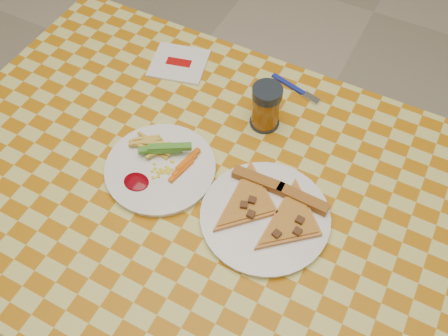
{
  "coord_description": "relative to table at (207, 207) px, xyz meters",
  "views": [
    {
      "loc": [
        0.3,
        -0.49,
        1.66
      ],
      "look_at": [
        0.02,
        0.05,
        0.78
      ],
      "focal_mm": 40.0,
      "sensor_mm": 36.0,
      "label": 1
    }
  ],
  "objects": [
    {
      "name": "ground",
      "position": [
        0.0,
        0.0,
        -0.68
      ],
      "size": [
        8.0,
        8.0,
        0.0
      ],
      "primitive_type": "plane",
      "color": "beige",
      "rests_on": "ground"
    },
    {
      "name": "table",
      "position": [
        0.0,
        0.0,
        0.0
      ],
      "size": [
        1.28,
        0.88,
        0.76
      ],
      "color": "silver",
      "rests_on": "ground"
    },
    {
      "name": "plate_left",
      "position": [
        -0.11,
        -0.0,
        0.08
      ],
      "size": [
        0.3,
        0.3,
        0.01
      ],
      "primitive_type": "cylinder",
      "rotation": [
        0.0,
        0.0,
        0.34
      ],
      "color": "white",
      "rests_on": "table"
    },
    {
      "name": "plate_right",
      "position": [
        0.14,
        -0.01,
        0.08
      ],
      "size": [
        0.27,
        0.27,
        0.01
      ],
      "primitive_type": "cylinder",
      "rotation": [
        0.0,
        0.0,
        0.03
      ],
      "color": "white",
      "rests_on": "table"
    },
    {
      "name": "fries_veggies",
      "position": [
        -0.12,
        0.01,
        0.1
      ],
      "size": [
        0.17,
        0.16,
        0.04
      ],
      "color": "gold",
      "rests_on": "plate_left"
    },
    {
      "name": "pizza_slices",
      "position": [
        0.15,
        0.01,
        0.09
      ],
      "size": [
        0.24,
        0.22,
        0.02
      ],
      "color": "#CD833F",
      "rests_on": "plate_right"
    },
    {
      "name": "drink_glass",
      "position": [
        0.03,
        0.23,
        0.13
      ],
      "size": [
        0.07,
        0.07,
        0.11
      ],
      "color": "black",
      "rests_on": "table"
    },
    {
      "name": "napkin",
      "position": [
        -0.25,
        0.3,
        0.08
      ],
      "size": [
        0.17,
        0.16,
        0.01
      ],
      "rotation": [
        0.0,
        0.0,
        0.25
      ],
      "color": "white",
      "rests_on": "table"
    },
    {
      "name": "fork",
      "position": [
        0.06,
        0.36,
        0.08
      ],
      "size": [
        0.14,
        0.05,
        0.01
      ],
      "rotation": [
        0.0,
        0.0,
        -0.25
      ],
      "color": "navy",
      "rests_on": "table"
    }
  ]
}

